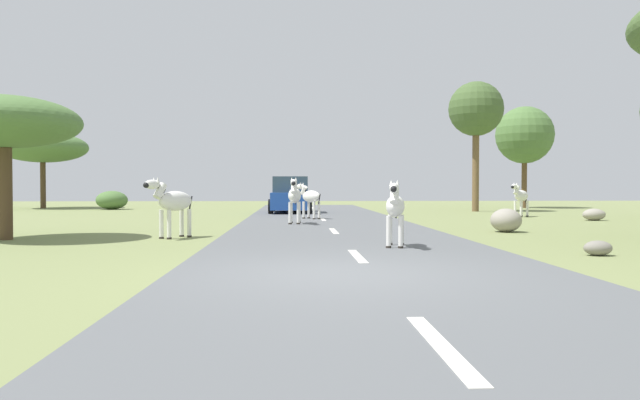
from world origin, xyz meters
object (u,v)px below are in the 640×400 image
object	(u,v)px
car_0	(291,196)
bush_0	(112,200)
zebra_2	(295,196)
zebra_4	(520,196)
rock_2	(594,215)
tree_4	(525,135)
zebra_0	(395,207)
zebra_1	(173,202)
zebra_3	(310,197)
tree_2	(43,147)
rock_1	(506,220)
rock_3	(598,248)
tree_3	(476,110)
tree_1	(5,123)

from	to	relation	value
car_0	bush_0	world-z (taller)	car_0
zebra_2	zebra_4	bearing A→B (deg)	-149.95
zebra_2	rock_2	bearing A→B (deg)	-166.57
tree_4	zebra_4	bearing A→B (deg)	-112.61
zebra_0	bush_0	distance (m)	25.44
zebra_1	bush_0	size ratio (longest dim) A/B	0.87
zebra_4	car_0	xyz separation A→B (m)	(-9.97, 3.63, -0.04)
zebra_3	zebra_4	bearing A→B (deg)	-24.75
tree_2	rock_1	size ratio (longest dim) A/B	5.75
zebra_1	car_0	size ratio (longest dim) A/B	0.36
zebra_4	rock_3	xyz separation A→B (m)	(-4.10, -14.19, -0.75)
zebra_1	tree_4	bearing A→B (deg)	-95.75
zebra_1	zebra_2	size ratio (longest dim) A/B	0.93
zebra_3	rock_1	world-z (taller)	zebra_3
zebra_3	zebra_0	bearing A→B (deg)	-119.27
zebra_1	zebra_3	xyz separation A→B (m)	(3.72, 8.04, -0.02)
zebra_1	bush_0	distance (m)	20.62
zebra_1	rock_3	world-z (taller)	zebra_1
zebra_0	tree_3	xyz separation A→B (m)	(7.54, 18.53, 4.46)
zebra_4	tree_1	world-z (taller)	tree_1
zebra_1	tree_2	size ratio (longest dim) A/B	0.30
zebra_2	rock_2	distance (m)	11.81
zebra_1	zebra_2	world-z (taller)	zebra_2
zebra_2	rock_2	world-z (taller)	zebra_2
zebra_4	tree_1	size ratio (longest dim) A/B	0.41
zebra_1	zebra_4	size ratio (longest dim) A/B	1.04
tree_2	tree_3	world-z (taller)	tree_3
zebra_0	zebra_1	world-z (taller)	zebra_1
zebra_0	rock_3	world-z (taller)	zebra_0
zebra_4	tree_4	bearing A→B (deg)	-68.21
zebra_2	tree_1	world-z (taller)	tree_1
zebra_3	bush_0	world-z (taller)	zebra_3
zebra_2	tree_4	xyz separation A→B (m)	(14.17, 15.58, 3.47)
zebra_4	bush_0	xyz separation A→B (m)	(-20.25, 9.25, -0.36)
tree_4	bush_0	size ratio (longest dim) A/B	3.50
zebra_3	tree_3	distance (m)	12.58
tree_3	bush_0	bearing A→B (deg)	169.77
zebra_1	tree_4	distance (m)	27.03
bush_0	rock_2	distance (m)	25.14
tree_3	rock_1	xyz separation A→B (m)	(-3.53, -14.03, -5.00)
zebra_1	rock_2	size ratio (longest dim) A/B	1.78
tree_4	rock_1	bearing A→B (deg)	-113.21
tree_4	rock_3	bearing A→B (deg)	-108.93
tree_1	tree_2	distance (m)	22.85
zebra_2	rock_1	size ratio (longest dim) A/B	1.83
bush_0	rock_1	world-z (taller)	bush_0
zebra_1	tree_2	bearing A→B (deg)	-26.07
tree_1	tree_2	bearing A→B (deg)	110.45
tree_4	rock_2	distance (m)	14.25
bush_0	rock_1	bearing A→B (deg)	-46.90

